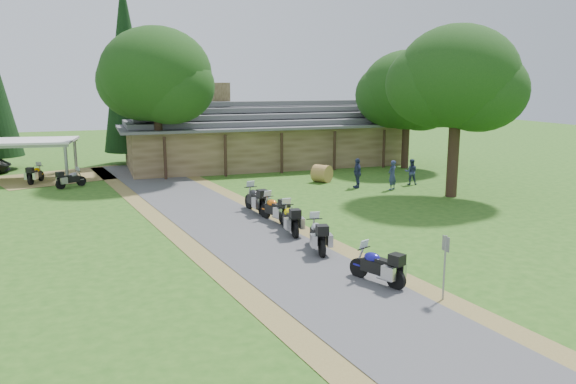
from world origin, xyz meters
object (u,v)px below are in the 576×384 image
object	(u,v)px
hay_bale	(322,174)
motorcycle_row_a	(377,264)
motorcycle_row_b	(318,234)
motorcycle_row_c	(290,218)
motorcycle_carport_a	(36,173)
motorcycle_row_e	(255,198)
lodge	(263,132)
motorcycle_row_d	(275,208)
carport	(26,160)
motorcycle_carport_b	(71,178)

from	to	relation	value
hay_bale	motorcycle_row_a	bearing A→B (deg)	-107.23
motorcycle_row_b	motorcycle_row_c	xyz separation A→B (m)	(-0.15, 2.70, 0.00)
motorcycle_row_b	motorcycle_carport_a	bearing A→B (deg)	40.62
motorcycle_carport_a	hay_bale	distance (m)	18.10
motorcycle_row_a	motorcycle_row_b	distance (m)	3.88
motorcycle_row_b	motorcycle_carport_a	size ratio (longest dim) A/B	1.10
hay_bale	motorcycle_row_e	bearing A→B (deg)	-133.61
motorcycle_row_e	motorcycle_row_c	bearing A→B (deg)	176.99
lodge	motorcycle_row_d	world-z (taller)	lodge
motorcycle_row_c	motorcycle_row_d	world-z (taller)	motorcycle_row_c
hay_bale	motorcycle_row_b	bearing A→B (deg)	-113.42
carport	hay_bale	xyz separation A→B (m)	(17.76, -6.98, -0.76)
lodge	motorcycle_row_d	distance (m)	18.14
lodge	motorcycle_row_a	distance (m)	26.43
motorcycle_row_a	hay_bale	bearing A→B (deg)	-41.05
motorcycle_row_a	motorcycle_row_e	world-z (taller)	motorcycle_row_e
carport	motorcycle_carport_b	bearing A→B (deg)	-45.34
lodge	hay_bale	size ratio (longest dim) A/B	19.32
lodge	carport	world-z (taller)	lodge
lodge	motorcycle_row_b	world-z (taller)	lodge
motorcycle_row_c	lodge	bearing A→B (deg)	-9.06
motorcycle_row_c	motorcycle_carport_a	world-z (taller)	motorcycle_row_c
motorcycle_row_a	motorcycle_row_b	bearing A→B (deg)	-16.91
motorcycle_row_a	lodge	bearing A→B (deg)	-32.78
motorcycle_carport_a	motorcycle_carport_b	size ratio (longest dim) A/B	1.05
motorcycle_carport_a	motorcycle_carport_b	bearing A→B (deg)	-118.08
motorcycle_row_c	hay_bale	world-z (taller)	motorcycle_row_c
motorcycle_row_b	motorcycle_row_d	distance (m)	4.78
motorcycle_row_c	motorcycle_row_e	bearing A→B (deg)	8.70
motorcycle_row_c	motorcycle_row_d	distance (m)	2.08
motorcycle_carport_a	motorcycle_row_e	bearing A→B (deg)	-118.55
carport	motorcycle_row_e	distance (m)	17.79
motorcycle_row_d	lodge	bearing A→B (deg)	-30.71
motorcycle_row_b	motorcycle_row_e	bearing A→B (deg)	13.90
motorcycle_carport_a	hay_bale	xyz separation A→B (m)	(17.17, -5.72, -0.07)
motorcycle_row_e	hay_bale	world-z (taller)	motorcycle_row_e
motorcycle_row_a	motorcycle_carport_b	distance (m)	22.84
carport	motorcycle_carport_a	distance (m)	1.55
motorcycle_row_c	motorcycle_carport_b	distance (m)	16.79
motorcycle_row_a	motorcycle_row_b	xyz separation A→B (m)	(-0.47, 3.85, 0.04)
motorcycle_row_a	motorcycle_row_b	size ratio (longest dim) A/B	0.95
lodge	motorcycle_row_d	bearing A→B (deg)	-105.22
motorcycle_row_a	motorcycle_carport_a	size ratio (longest dim) A/B	1.04
motorcycle_row_e	motorcycle_carport_a	distance (m)	16.44
motorcycle_row_b	motorcycle_carport_b	xyz separation A→B (m)	(-9.18, 16.85, -0.10)
motorcycle_carport_b	motorcycle_row_c	bearing A→B (deg)	-89.54
carport	motorcycle_row_c	bearing A→B (deg)	-48.64
motorcycle_row_b	hay_bale	distance (m)	14.73
motorcycle_row_d	motorcycle_carport_b	bearing A→B (deg)	21.27
carport	lodge	bearing A→B (deg)	13.80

